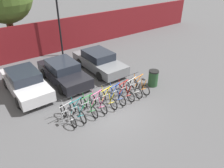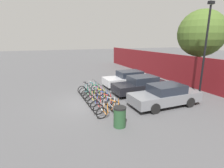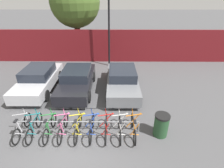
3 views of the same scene
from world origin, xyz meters
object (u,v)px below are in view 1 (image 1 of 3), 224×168
Objects in this scene: bicycle_silver at (68,115)px; bicycle_yellow at (108,99)px; bike_rack at (106,96)px; trash_bin at (153,78)px; bicycle_white at (132,89)px; lamp_post at (57,9)px; bicycle_orange at (140,86)px; car_black at (63,72)px; bicycle_blue at (116,95)px; bicycle_red at (125,92)px; car_silver at (25,82)px; bicycle_green at (89,107)px; car_grey at (99,61)px; bicycle_teal at (77,111)px; bicycle_pink at (98,103)px.

bicycle_yellow is at bearing -1.45° from bicycle_silver.
trash_bin reaches higher than bike_rack.
bicycle_white is (1.80, -0.15, -0.12)m from bike_rack.
bicycle_silver is 0.25× the size of lamp_post.
bicycle_white is 0.57m from bicycle_orange.
lamp_post is at bearing 65.52° from car_black.
bicycle_blue is 0.25× the size of lamp_post.
bicycle_silver is 3.58m from bicycle_red.
bicycle_red is 4.31m from car_black.
bicycle_blue is 0.38× the size of car_black.
car_silver is at bearing 176.81° from car_black.
bicycle_red is (0.61, 0.00, 0.00)m from bicycle_blue.
bicycle_orange is at bearing -0.20° from bicycle_green.
trash_bin is (1.47, -3.87, -0.17)m from car_grey.
car_black is 4.33× the size of trash_bin.
bike_rack is 3.09× the size of bicycle_teal.
trash_bin is at bearing -30.86° from car_silver.
bicycle_green is at bearing 176.86° from bicycle_orange.
car_black is (-0.09, 3.84, 0.31)m from bicycle_pink.
trash_bin is (2.36, -7.97, -3.20)m from lamp_post.
bicycle_white is 3.90m from car_grey.
bike_rack is 4.27m from car_grey.
bicycle_orange is at bearing -3.80° from bicycle_yellow.
car_silver is 0.99× the size of car_grey.
bicycle_green is 1.00× the size of bicycle_red.
car_silver is 2.40m from car_black.
bicycle_silver is 0.37× the size of car_grey.
car_black reaches higher than bicycle_silver.
bicycle_yellow is at bearing 176.42° from bicycle_blue.
bicycle_pink is 1.00× the size of bicycle_blue.
lamp_post reaches higher than car_grey.
bicycle_silver and bicycle_teal have the same top height.
bike_rack is 1.20m from bicycle_green.
car_grey is (3.91, 3.88, 0.31)m from bicycle_teal.
lamp_post reaches higher than bicycle_green.
bicycle_yellow is 5.07m from car_silver.
lamp_post is (0.57, 7.97, 3.34)m from bicycle_blue.
car_silver is (-4.91, 3.98, 0.31)m from bicycle_white.
trash_bin is (2.93, 0.01, 0.14)m from bicycle_blue.
bicycle_blue is at bearing -71.19° from car_black.
car_black is 0.66× the size of lamp_post.
bicycle_teal is at bearing 176.42° from bicycle_blue.
bicycle_orange is at bearing -3.58° from bicycle_blue.
bicycle_teal is 5.38m from trash_bin.
bicycle_green and bicycle_orange have the same top height.
bicycle_white is 8.67m from lamp_post.
bicycle_silver is at bearing -113.35° from car_black.
bicycle_red is at bearing -177.58° from bicycle_white.
bicycle_pink is 4.73m from car_grey.
bicycle_yellow is 1.66× the size of trash_bin.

